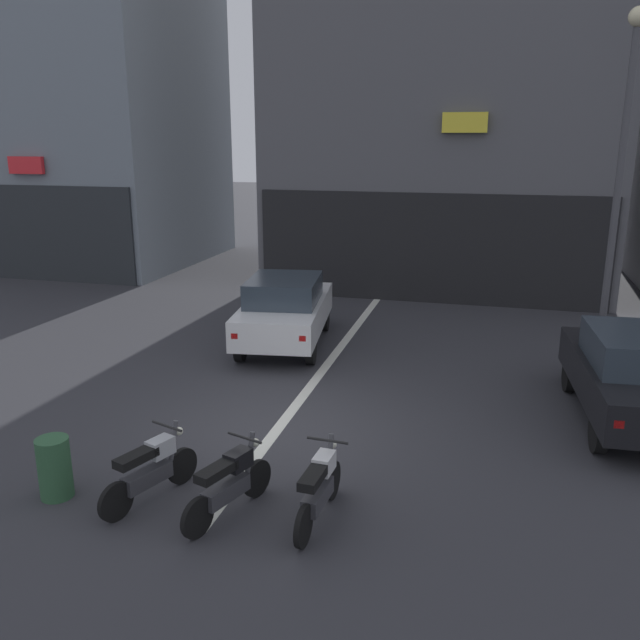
# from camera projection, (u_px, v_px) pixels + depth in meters

# --- Properties ---
(ground_plane) EXTENTS (120.00, 120.00, 0.00)m
(ground_plane) POSITION_uv_depth(u_px,v_px,m) (276.00, 431.00, 10.95)
(ground_plane) COLOR #333338
(lane_centre_line) EXTENTS (0.20, 18.00, 0.01)m
(lane_centre_line) POSITION_uv_depth(u_px,v_px,m) (352.00, 332.00, 16.54)
(lane_centre_line) COLOR silver
(lane_centre_line) RESTS_ON ground
(building_corner_left) EXTENTS (9.21, 8.35, 14.62)m
(building_corner_left) POSITION_uv_depth(u_px,v_px,m) (73.00, 67.00, 24.67)
(building_corner_left) COLOR gray
(building_corner_left) RESTS_ON ground
(car_white_crossing_near) EXTENTS (2.31, 4.30, 1.64)m
(car_white_crossing_near) POSITION_uv_depth(u_px,v_px,m) (285.00, 309.00, 15.25)
(car_white_crossing_near) COLOR black
(car_white_crossing_near) RESTS_ON ground
(car_black_parked_kerbside) EXTENTS (2.05, 4.22, 1.64)m
(car_black_parked_kerbside) POSITION_uv_depth(u_px,v_px,m) (635.00, 374.00, 11.04)
(car_black_parked_kerbside) COLOR black
(car_black_parked_kerbside) RESTS_ON ground
(car_blue_down_street) EXTENTS (1.93, 4.17, 1.64)m
(car_blue_down_street) POSITION_uv_depth(u_px,v_px,m) (447.00, 256.00, 22.07)
(car_blue_down_street) COLOR black
(car_blue_down_street) RESTS_ON ground
(street_lamp) EXTENTS (0.36, 0.36, 7.01)m
(street_lamp) POSITION_uv_depth(u_px,v_px,m) (621.00, 163.00, 12.56)
(street_lamp) COLOR #47474C
(street_lamp) RESTS_ON ground
(motorcycle_silver_row_leftmost) EXTENTS (0.69, 1.60, 0.98)m
(motorcycle_silver_row_leftmost) POSITION_uv_depth(u_px,v_px,m) (151.00, 469.00, 8.75)
(motorcycle_silver_row_leftmost) COLOR black
(motorcycle_silver_row_leftmost) RESTS_ON ground
(motorcycle_black_row_left_mid) EXTENTS (0.68, 1.60, 0.98)m
(motorcycle_black_row_left_mid) POSITION_uv_depth(u_px,v_px,m) (229.00, 483.00, 8.40)
(motorcycle_black_row_left_mid) COLOR black
(motorcycle_black_row_left_mid) RESTS_ON ground
(motorcycle_white_row_centre) EXTENTS (0.55, 1.67, 0.98)m
(motorcycle_white_row_centre) POSITION_uv_depth(u_px,v_px,m) (319.00, 487.00, 8.29)
(motorcycle_white_row_centre) COLOR black
(motorcycle_white_row_centre) RESTS_ON ground
(trash_bin) EXTENTS (0.44, 0.44, 0.85)m
(trash_bin) POSITION_uv_depth(u_px,v_px,m) (55.00, 468.00, 8.85)
(trash_bin) COLOR #2D5938
(trash_bin) RESTS_ON ground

